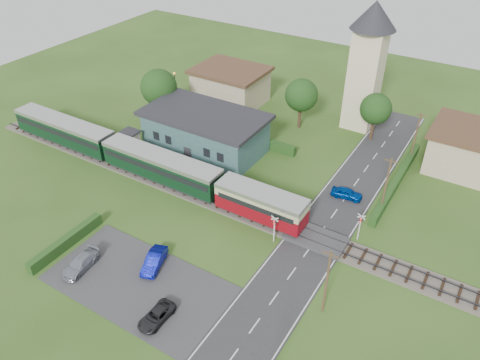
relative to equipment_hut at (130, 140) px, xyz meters
The scene contains 31 objects.
ground 18.82m from the equipment_hut, 16.11° to the right, with size 120.00×120.00×0.00m, color #2D4C19.
railway_track 18.36m from the equipment_hut, 10.08° to the right, with size 76.00×3.20×0.49m.
road 28.53m from the equipment_hut, 10.52° to the right, with size 6.00×70.00×0.05m, color #28282B.
car_park 23.90m from the equipment_hut, 46.19° to the right, with size 17.00×9.00×0.08m, color #333335.
crossing_deck 28.22m from the equipment_hut, ahead, with size 6.20×3.40×0.45m, color #333335.
platform 8.14m from the equipment_hut, ahead, with size 30.00×3.00×0.45m, color gray.
equipment_hut is the anchor object (origin of this frame).
station_building 9.92m from the equipment_hut, 35.92° to the left, with size 16.00×9.00×5.30m.
train 5.73m from the equipment_hut, 34.05° to the right, with size 43.20×2.90×3.40m.
church_tower 33.48m from the equipment_hut, 44.75° to the left, with size 6.00×6.00×17.60m.
house_west 20.05m from the equipment_hut, 81.38° to the left, with size 10.80×8.80×5.50m.
house_east 42.41m from the equipment_hut, 26.32° to the left, with size 8.80×8.80×5.50m.
hedge_carpark 18.61m from the equipment_hut, 67.85° to the right, with size 0.80×9.00×1.20m, color #193814.
hedge_roadside 33.98m from the equipment_hut, 18.54° to the left, with size 0.80×18.00×1.20m, color #193814.
hedge_station 13.09m from the equipment_hut, 52.16° to the left, with size 22.00×0.80×1.30m, color #193814.
tree_a 9.73m from the equipment_hut, 102.80° to the left, with size 5.20×5.20×8.00m.
tree_b 24.16m from the equipment_hut, 48.05° to the left, with size 4.60×4.60×7.34m.
tree_c 32.81m from the equipment_hut, 37.29° to the left, with size 4.20×4.20×6.78m.
utility_pole_b 34.14m from the equipment_hut, 19.18° to the right, with size 1.40×0.22×7.00m.
utility_pole_c 32.61m from the equipment_hut, ahead, with size 1.40×0.22×7.00m.
utility_pole_d 36.37m from the equipment_hut, 27.55° to the left, with size 1.40×0.22×7.00m.
crossing_signal_near 25.04m from the equipment_hut, 12.94° to the right, with size 0.84×0.28×3.28m.
crossing_signal_far 31.61m from the equipment_hut, ahead, with size 0.84×0.28×3.28m.
streetlamp_west 15.39m from the equipment_hut, 105.12° to the left, with size 0.30×0.30×5.15m.
streetlamp_east 40.41m from the equipment_hut, 32.67° to the left, with size 0.30×0.30×5.15m.
car_on_road 28.55m from the equipment_hut, 10.68° to the left, with size 1.44×3.57×1.22m, color #00308D.
car_park_blue 22.00m from the equipment_hut, 41.99° to the right, with size 1.39×3.98×1.31m, color #091192.
car_park_silver 21.42m from the equipment_hut, 60.43° to the right, with size 1.70×4.18×1.21m, color #8E94A0.
car_park_dark 28.44m from the equipment_hut, 43.42° to the right, with size 1.69×3.67×1.02m, color black.
pedestrian_near 15.87m from the equipment_hut, ahead, with size 0.57×0.37×1.57m, color gray.
pedestrian_far 0.77m from the equipment_hut, 29.44° to the right, with size 0.93×0.72×1.90m, color gray.
Camera 1 is at (22.10, -32.52, 32.65)m, focal length 35.00 mm.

